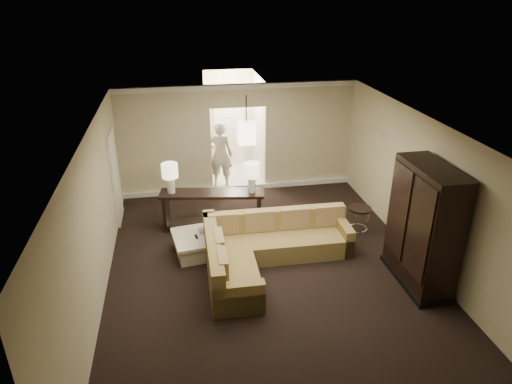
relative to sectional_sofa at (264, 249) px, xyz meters
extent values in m
plane|color=black|center=(0.05, -0.35, -0.35)|extent=(8.00, 8.00, 0.00)
cube|color=beige|center=(0.05, 3.65, 1.05)|extent=(6.00, 0.04, 2.80)
cube|color=beige|center=(-2.95, -0.35, 1.05)|extent=(0.04, 8.00, 2.80)
cube|color=beige|center=(3.05, -0.35, 1.05)|extent=(0.04, 8.00, 2.80)
cube|color=silver|center=(0.05, -0.35, 2.45)|extent=(6.00, 8.00, 0.02)
cube|color=white|center=(0.05, 3.60, 2.38)|extent=(6.00, 0.10, 0.12)
cube|color=white|center=(0.05, 3.60, -0.29)|extent=(6.00, 0.10, 0.12)
cube|color=white|center=(-2.92, 2.45, 0.70)|extent=(0.05, 0.90, 2.10)
cube|color=white|center=(0.05, 4.65, -0.35)|extent=(1.40, 2.00, 0.01)
cube|color=beige|center=(-0.65, 4.65, 1.05)|extent=(0.04, 2.00, 2.80)
cube|color=beige|center=(0.75, 4.65, 1.05)|extent=(0.04, 2.00, 2.80)
cube|color=beige|center=(0.05, 5.65, 1.05)|extent=(1.40, 0.04, 2.80)
cube|color=white|center=(0.05, 5.62, 0.70)|extent=(0.90, 0.05, 2.10)
cube|color=brown|center=(0.35, 0.31, -0.14)|extent=(2.92, 0.92, 0.41)
cube|color=brown|center=(-0.68, -0.79, -0.14)|extent=(0.90, 1.37, 0.41)
cube|color=brown|center=(0.36, 0.63, 0.28)|extent=(2.91, 0.28, 0.45)
cube|color=brown|center=(-1.00, -0.30, 0.28)|extent=(0.27, 2.33, 0.45)
cube|color=brown|center=(1.71, 0.29, -0.05)|extent=(0.21, 0.88, 0.60)
cube|color=brown|center=(-0.69, -1.37, -0.05)|extent=(0.88, 0.21, 0.60)
cube|color=#A68358|center=(-0.71, 0.60, 0.30)|extent=(0.60, 0.17, 0.45)
cube|color=#A68358|center=(0.02, 0.59, 0.30)|extent=(0.60, 0.17, 0.45)
cube|color=#A68358|center=(0.75, 0.57, 0.30)|extent=(0.60, 0.17, 0.45)
cube|color=#A68358|center=(1.47, 0.56, 0.30)|extent=(0.60, 0.17, 0.45)
cube|color=#A68358|center=(-0.88, -0.20, 0.30)|extent=(0.16, 0.58, 0.45)
cube|color=#A68358|center=(-0.89, -0.88, 0.30)|extent=(0.16, 0.58, 0.45)
cube|color=silver|center=(-1.22, 0.65, -0.18)|extent=(1.01, 1.01, 0.34)
cube|color=silver|center=(-1.22, 0.65, 0.02)|extent=(1.12, 1.12, 0.06)
cube|color=black|center=(-1.26, 0.60, 0.06)|extent=(0.07, 0.16, 0.02)
cube|color=beige|center=(-1.09, 0.82, 0.05)|extent=(0.26, 0.32, 0.01)
cube|color=black|center=(-0.83, 1.65, 0.49)|extent=(2.31, 0.87, 0.06)
cube|color=black|center=(-1.85, 1.82, 0.06)|extent=(0.15, 0.47, 0.82)
cube|color=black|center=(0.18, 1.49, 0.06)|extent=(0.15, 0.47, 0.82)
cube|color=black|center=(-0.83, 1.65, -0.22)|extent=(2.20, 0.80, 0.04)
cube|color=black|center=(2.65, -1.03, 0.78)|extent=(0.62, 1.51, 2.26)
cube|color=black|center=(2.33, -1.40, 0.94)|extent=(0.03, 0.67, 1.72)
cube|color=black|center=(2.33, -0.65, 0.94)|extent=(0.03, 0.67, 1.72)
cube|color=black|center=(2.65, -1.03, -0.29)|extent=(0.67, 1.57, 0.11)
cylinder|color=black|center=(2.28, 0.85, 0.24)|extent=(0.49, 0.49, 0.04)
torus|color=silver|center=(2.28, 0.85, -0.24)|extent=(0.40, 0.40, 0.03)
cylinder|color=silver|center=(2.47, 0.81, -0.06)|extent=(0.03, 0.03, 0.58)
cylinder|color=silver|center=(2.23, 1.03, -0.06)|extent=(0.03, 0.03, 0.58)
cylinder|color=silver|center=(2.15, 0.72, -0.06)|extent=(0.03, 0.03, 0.58)
cylinder|color=silver|center=(-1.70, 1.79, 0.71)|extent=(0.16, 0.16, 0.36)
cylinder|color=beige|center=(-1.70, 1.79, 1.04)|extent=(0.35, 0.35, 0.31)
cylinder|color=silver|center=(0.03, 1.51, 0.71)|extent=(0.16, 0.16, 0.36)
cylinder|color=beige|center=(0.03, 1.51, 1.04)|extent=(0.35, 0.35, 0.31)
cylinder|color=black|center=(0.05, 2.35, 2.15)|extent=(0.02, 0.02, 0.60)
cube|color=#FDE8C5|center=(0.05, 2.35, 1.60)|extent=(0.38, 0.38, 0.48)
imported|color=silver|center=(-0.40, 3.95, 0.64)|extent=(0.83, 0.67, 1.98)
camera|label=1|loc=(-1.49, -7.38, 4.67)|focal=32.00mm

